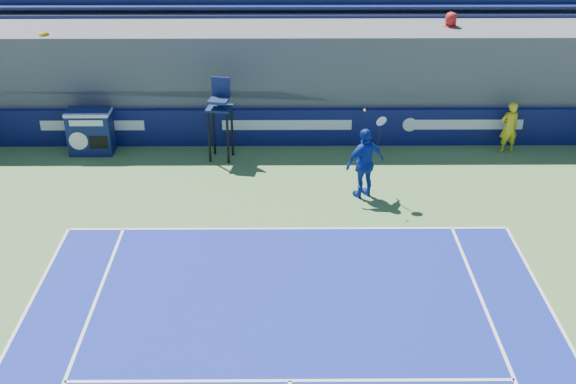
{
  "coord_description": "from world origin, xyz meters",
  "views": [
    {
      "loc": [
        -0.1,
        -3.68,
        9.16
      ],
      "look_at": [
        0.0,
        11.5,
        1.25
      ],
      "focal_mm": 45.0,
      "sensor_mm": 36.0,
      "label": 1
    }
  ],
  "objects_px": {
    "tennis_player": "(365,163)",
    "umpire_chair": "(220,111)",
    "ball_person": "(509,127)",
    "match_clock": "(90,130)"
  },
  "relations": [
    {
      "from": "ball_person",
      "to": "tennis_player",
      "type": "bearing_deg",
      "value": 21.82
    },
    {
      "from": "ball_person",
      "to": "umpire_chair",
      "type": "bearing_deg",
      "value": -7.3
    },
    {
      "from": "umpire_chair",
      "to": "tennis_player",
      "type": "height_order",
      "value": "tennis_player"
    },
    {
      "from": "match_clock",
      "to": "umpire_chair",
      "type": "bearing_deg",
      "value": -5.99
    },
    {
      "from": "match_clock",
      "to": "umpire_chair",
      "type": "xyz_separation_m",
      "value": [
        3.99,
        -0.42,
        0.79
      ]
    },
    {
      "from": "ball_person",
      "to": "umpire_chair",
      "type": "xyz_separation_m",
      "value": [
        -8.7,
        -0.42,
        0.72
      ]
    },
    {
      "from": "umpire_chair",
      "to": "ball_person",
      "type": "bearing_deg",
      "value": 2.73
    },
    {
      "from": "umpire_chair",
      "to": "tennis_player",
      "type": "bearing_deg",
      "value": -31.76
    },
    {
      "from": "ball_person",
      "to": "match_clock",
      "type": "distance_m",
      "value": 12.69
    },
    {
      "from": "tennis_player",
      "to": "umpire_chair",
      "type": "bearing_deg",
      "value": 148.24
    }
  ]
}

